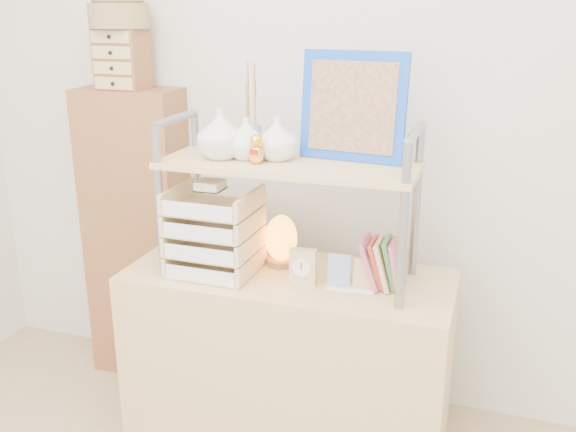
% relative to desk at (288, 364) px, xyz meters
% --- Properties ---
extents(room_shell, '(3.42, 3.41, 2.61)m').
position_rel_desk_xyz_m(room_shell, '(0.00, -0.81, 1.32)').
color(room_shell, silver).
rests_on(room_shell, ground).
extents(desk, '(1.20, 0.50, 0.75)m').
position_rel_desk_xyz_m(desk, '(0.00, 0.00, 0.00)').
color(desk, tan).
rests_on(desk, ground).
extents(cabinet, '(0.46, 0.26, 1.35)m').
position_rel_desk_xyz_m(cabinet, '(-0.86, 0.37, 0.30)').
color(cabinet, brown).
rests_on(cabinet, ground).
extents(hutch, '(0.90, 0.34, 0.80)m').
position_rel_desk_xyz_m(hutch, '(-0.03, 0.01, 0.82)').
color(hutch, gray).
rests_on(hutch, desk).
extents(letter_tray, '(0.29, 0.27, 0.35)m').
position_rel_desk_xyz_m(letter_tray, '(-0.27, -0.07, 0.51)').
color(letter_tray, tan).
rests_on(letter_tray, desk).
extents(salt_lamp, '(0.13, 0.12, 0.20)m').
position_rel_desk_xyz_m(salt_lamp, '(-0.06, 0.08, 0.48)').
color(salt_lamp, brown).
rests_on(salt_lamp, desk).
extents(desk_clock, '(0.10, 0.05, 0.13)m').
position_rel_desk_xyz_m(desk_clock, '(0.08, -0.07, 0.44)').
color(desk_clock, tan).
rests_on(desk_clock, desk).
extents(postcard_stand, '(0.17, 0.06, 0.12)m').
position_rel_desk_xyz_m(postcard_stand, '(0.25, -0.05, 0.41)').
color(postcard_stand, white).
rests_on(postcard_stand, desk).
extents(drawer_chest, '(0.20, 0.16, 0.25)m').
position_rel_desk_xyz_m(drawer_chest, '(-0.86, 0.35, 1.10)').
color(drawer_chest, brown).
rests_on(drawer_chest, cabinet).
extents(woven_basket, '(0.25, 0.25, 0.10)m').
position_rel_desk_xyz_m(woven_basket, '(-0.86, 0.35, 1.28)').
color(woven_basket, olive).
rests_on(woven_basket, drawer_chest).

